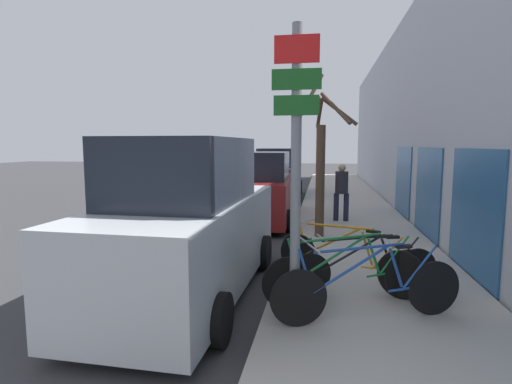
{
  "coord_description": "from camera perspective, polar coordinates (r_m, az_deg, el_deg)",
  "views": [
    {
      "loc": [
        1.73,
        -0.35,
        2.33
      ],
      "look_at": [
        0.48,
        7.13,
        1.44
      ],
      "focal_mm": 28.0,
      "sensor_mm": 36.0,
      "label": 1
    }
  ],
  "objects": [
    {
      "name": "bicycle_2",
      "position": [
        6.24,
        15.26,
        -10.36
      ],
      "size": [
        2.21,
        0.8,
        0.87
      ],
      "rotation": [
        0.0,
        0.0,
        1.89
      ],
      "color": "black",
      "rests_on": "sidewalk_curb"
    },
    {
      "name": "traffic_light",
      "position": [
        19.61,
        9.01,
        8.69
      ],
      "size": [
        0.2,
        0.3,
        4.5
      ],
      "color": "gray",
      "rests_on": "sidewalk_curb"
    },
    {
      "name": "bicycle_3",
      "position": [
        6.42,
        12.66,
        -9.46
      ],
      "size": [
        2.14,
        1.21,
        0.97
      ],
      "rotation": [
        0.0,
        0.0,
        1.06
      ],
      "color": "black",
      "rests_on": "sidewalk_curb"
    },
    {
      "name": "pedestrian_near",
      "position": [
        11.72,
        12.13,
        0.55
      ],
      "size": [
        0.43,
        0.37,
        1.65
      ],
      "rotation": [
        0.0,
        0.0,
        3.13
      ],
      "color": "#1E2338",
      "rests_on": "sidewalk_curb"
    },
    {
      "name": "sidewalk_curb",
      "position": [
        14.55,
        12.83,
        -2.37
      ],
      "size": [
        3.2,
        32.0,
        0.15
      ],
      "color": "#ADA89E",
      "rests_on": "ground"
    },
    {
      "name": "bicycle_1",
      "position": [
        5.77,
        13.19,
        -11.32
      ],
      "size": [
        2.32,
        0.96,
        0.97
      ],
      "rotation": [
        0.0,
        0.0,
        1.95
      ],
      "color": "black",
      "rests_on": "sidewalk_curb"
    },
    {
      "name": "street_tree",
      "position": [
        9.55,
        9.29,
        3.67
      ],
      "size": [
        1.46,
        1.42,
        3.81
      ],
      "color": "#4C3828",
      "rests_on": "sidewalk_curb"
    },
    {
      "name": "parked_car_2",
      "position": [
        17.94,
        3.21,
        2.45
      ],
      "size": [
        2.22,
        4.36,
        2.19
      ],
      "rotation": [
        0.0,
        0.0,
        0.04
      ],
      "color": "navy",
      "rests_on": "ground"
    },
    {
      "name": "ground_plane",
      "position": [
        11.91,
        0.98,
        -4.57
      ],
      "size": [
        80.0,
        80.0,
        0.0
      ],
      "primitive_type": "plane",
      "color": "#333335"
    },
    {
      "name": "bicycle_0",
      "position": [
        5.28,
        15.78,
        -13.1
      ],
      "size": [
        2.37,
        0.91,
        0.98
      ],
      "rotation": [
        0.0,
        0.0,
        1.92
      ],
      "color": "black",
      "rests_on": "sidewalk_curb"
    },
    {
      "name": "parked_car_0",
      "position": [
        6.2,
        -9.51,
        -4.82
      ],
      "size": [
        2.08,
        4.84,
        2.44
      ],
      "rotation": [
        0.0,
        0.0,
        -0.03
      ],
      "color": "#B2B7BC",
      "rests_on": "ground"
    },
    {
      "name": "parked_car_1",
      "position": [
        12.16,
        0.45,
        0.3
      ],
      "size": [
        2.22,
        4.74,
        2.13
      ],
      "rotation": [
        0.0,
        0.0,
        0.03
      ],
      "color": "maroon",
      "rests_on": "ground"
    },
    {
      "name": "signpost",
      "position": [
        4.73,
        5.72,
        3.73
      ],
      "size": [
        0.57,
        0.14,
        3.56
      ],
      "color": "gray",
      "rests_on": "sidewalk_curb"
    },
    {
      "name": "building_facade",
      "position": [
        14.54,
        20.18,
        9.83
      ],
      "size": [
        0.23,
        32.0,
        6.5
      ],
      "color": "#B2B7C1",
      "rests_on": "ground"
    }
  ]
}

